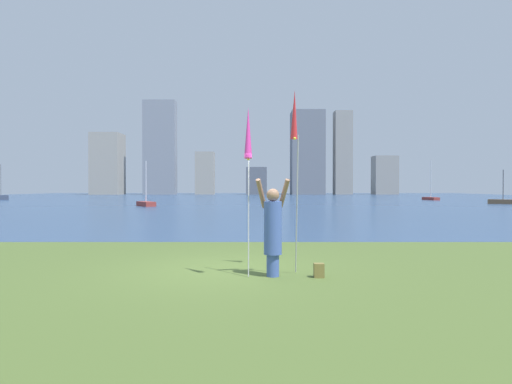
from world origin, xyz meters
The scene contains 16 objects.
ground centered at (0.00, 50.95, -0.06)m, with size 120.00×138.00×0.12m.
person centered at (1.06, -0.79, 0.99)m, with size 0.74×0.55×2.02m.
kite_flag_left centered at (0.55, -1.08, 2.83)m, with size 0.16×0.69×3.44m.
kite_flag_right centered at (1.56, -0.13, 3.32)m, with size 0.16×1.09×3.96m.
bag centered at (1.99, -0.90, 0.14)m, with size 0.20×0.17×0.29m.
sailboat_0 centered at (25.48, 51.71, 0.30)m, with size 1.44×3.14×5.54m.
sailboat_2 centered at (27.50, 37.26, 0.29)m, with size 2.81×2.28×3.72m.
sailboat_3 centered at (-35.16, 51.19, 0.40)m, with size 1.51×1.82×5.03m.
sailboat_4 centered at (-9.91, 32.09, 0.27)m, with size 2.43×3.01×4.35m.
skyline_tower_0 centered at (-35.73, 96.76, 7.48)m, with size 6.87×6.86×14.97m.
skyline_tower_1 centered at (-22.65, 95.83, 11.39)m, with size 7.75×3.52×22.77m.
skyline_tower_2 centered at (-11.95, 98.10, 5.26)m, with size 4.57×3.83×10.51m.
skyline_tower_3 centered at (0.81, 97.77, 3.36)m, with size 5.06×4.09×6.73m.
skyline_tower_4 centered at (13.35, 97.23, 10.20)m, with size 7.96×7.36×20.40m.
skyline_tower_5 centered at (22.22, 97.87, 10.28)m, with size 4.24×3.99×20.55m.
skyline_tower_6 centered at (32.76, 98.22, 4.76)m, with size 5.67×4.70×9.53m.
Camera 1 is at (0.71, -9.70, 1.84)m, focal length 30.45 mm.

